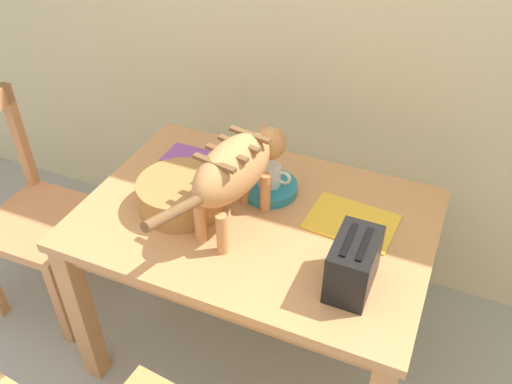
{
  "coord_description": "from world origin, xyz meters",
  "views": [
    {
      "loc": [
        0.47,
        -0.25,
        1.92
      ],
      "look_at": [
        -0.09,
        1.03,
        0.83
      ],
      "focal_mm": 37.86,
      "sensor_mm": 36.0,
      "label": 1
    }
  ],
  "objects_px": {
    "book_stack": "(189,160)",
    "dining_table": "(256,235)",
    "magazine": "(352,222)",
    "saucer_bowl": "(269,188)",
    "wicker_basket": "(181,194)",
    "cat": "(237,168)",
    "toaster": "(353,264)",
    "coffee_mug": "(270,175)",
    "wooden_chair_far": "(32,216)"
  },
  "relations": [
    {
      "from": "book_stack",
      "to": "dining_table",
      "type": "bearing_deg",
      "value": -26.71
    },
    {
      "from": "magazine",
      "to": "book_stack",
      "type": "distance_m",
      "value": 0.67
    },
    {
      "from": "saucer_bowl",
      "to": "wicker_basket",
      "type": "xyz_separation_m",
      "value": [
        -0.25,
        -0.19,
        0.04
      ]
    },
    {
      "from": "cat",
      "to": "magazine",
      "type": "relative_size",
      "value": 2.26
    },
    {
      "from": "cat",
      "to": "wicker_basket",
      "type": "bearing_deg",
      "value": -168.69
    },
    {
      "from": "saucer_bowl",
      "to": "wicker_basket",
      "type": "bearing_deg",
      "value": -141.9
    },
    {
      "from": "wicker_basket",
      "to": "toaster",
      "type": "xyz_separation_m",
      "value": [
        0.63,
        -0.12,
        0.03
      ]
    },
    {
      "from": "dining_table",
      "to": "coffee_mug",
      "type": "relative_size",
      "value": 9.67
    },
    {
      "from": "saucer_bowl",
      "to": "toaster",
      "type": "relative_size",
      "value": 1.01
    },
    {
      "from": "saucer_bowl",
      "to": "magazine",
      "type": "xyz_separation_m",
      "value": [
        0.32,
        -0.04,
        -0.01
      ]
    },
    {
      "from": "book_stack",
      "to": "magazine",
      "type": "bearing_deg",
      "value": -7.41
    },
    {
      "from": "cat",
      "to": "wooden_chair_far",
      "type": "relative_size",
      "value": 0.69
    },
    {
      "from": "magazine",
      "to": "wooden_chair_far",
      "type": "xyz_separation_m",
      "value": [
        -1.28,
        -0.18,
        -0.27
      ]
    },
    {
      "from": "coffee_mug",
      "to": "book_stack",
      "type": "relative_size",
      "value": 0.64
    },
    {
      "from": "dining_table",
      "to": "saucer_bowl",
      "type": "bearing_deg",
      "value": 93.41
    },
    {
      "from": "dining_table",
      "to": "magazine",
      "type": "xyz_separation_m",
      "value": [
        0.31,
        0.09,
        0.1
      ]
    },
    {
      "from": "cat",
      "to": "book_stack",
      "type": "relative_size",
      "value": 3.39
    },
    {
      "from": "dining_table",
      "to": "book_stack",
      "type": "height_order",
      "value": "book_stack"
    },
    {
      "from": "cat",
      "to": "wicker_basket",
      "type": "relative_size",
      "value": 2.21
    },
    {
      "from": "magazine",
      "to": "toaster",
      "type": "xyz_separation_m",
      "value": [
        0.07,
        -0.27,
        0.08
      ]
    },
    {
      "from": "saucer_bowl",
      "to": "wicker_basket",
      "type": "relative_size",
      "value": 0.68
    },
    {
      "from": "dining_table",
      "to": "wooden_chair_far",
      "type": "relative_size",
      "value": 1.25
    },
    {
      "from": "wooden_chair_far",
      "to": "cat",
      "type": "bearing_deg",
      "value": 91.1
    },
    {
      "from": "magazine",
      "to": "toaster",
      "type": "distance_m",
      "value": 0.29
    },
    {
      "from": "dining_table",
      "to": "magazine",
      "type": "distance_m",
      "value": 0.34
    },
    {
      "from": "coffee_mug",
      "to": "magazine",
      "type": "xyz_separation_m",
      "value": [
        0.31,
        -0.04,
        -0.07
      ]
    },
    {
      "from": "wicker_basket",
      "to": "dining_table",
      "type": "bearing_deg",
      "value": 12.4
    },
    {
      "from": "coffee_mug",
      "to": "wicker_basket",
      "type": "relative_size",
      "value": 0.41
    },
    {
      "from": "dining_table",
      "to": "saucer_bowl",
      "type": "relative_size",
      "value": 5.86
    },
    {
      "from": "dining_table",
      "to": "wooden_chair_far",
      "type": "distance_m",
      "value": 0.99
    },
    {
      "from": "toaster",
      "to": "cat",
      "type": "bearing_deg",
      "value": 163.27
    },
    {
      "from": "coffee_mug",
      "to": "toaster",
      "type": "bearing_deg",
      "value": -39.53
    },
    {
      "from": "cat",
      "to": "wooden_chair_far",
      "type": "xyz_separation_m",
      "value": [
        -0.93,
        -0.04,
        -0.48
      ]
    },
    {
      "from": "wicker_basket",
      "to": "wooden_chair_far",
      "type": "distance_m",
      "value": 0.78
    },
    {
      "from": "cat",
      "to": "toaster",
      "type": "xyz_separation_m",
      "value": [
        0.42,
        -0.13,
        -0.13
      ]
    },
    {
      "from": "coffee_mug",
      "to": "wicker_basket",
      "type": "distance_m",
      "value": 0.32
    },
    {
      "from": "toaster",
      "to": "coffee_mug",
      "type": "bearing_deg",
      "value": 140.47
    },
    {
      "from": "dining_table",
      "to": "toaster",
      "type": "xyz_separation_m",
      "value": [
        0.38,
        -0.18,
        0.18
      ]
    },
    {
      "from": "saucer_bowl",
      "to": "magazine",
      "type": "height_order",
      "value": "saucer_bowl"
    },
    {
      "from": "saucer_bowl",
      "to": "coffee_mug",
      "type": "xyz_separation_m",
      "value": [
        0.0,
        0.0,
        0.06
      ]
    },
    {
      "from": "dining_table",
      "to": "wicker_basket",
      "type": "relative_size",
      "value": 4.01
    },
    {
      "from": "dining_table",
      "to": "toaster",
      "type": "bearing_deg",
      "value": -25.31
    },
    {
      "from": "cat",
      "to": "toaster",
      "type": "bearing_deg",
      "value": -6.41
    },
    {
      "from": "toaster",
      "to": "wooden_chair_far",
      "type": "relative_size",
      "value": 0.21
    },
    {
      "from": "wicker_basket",
      "to": "saucer_bowl",
      "type": "bearing_deg",
      "value": 38.1
    },
    {
      "from": "toaster",
      "to": "wooden_chair_far",
      "type": "height_order",
      "value": "wooden_chair_far"
    },
    {
      "from": "dining_table",
      "to": "book_stack",
      "type": "bearing_deg",
      "value": 153.29
    },
    {
      "from": "magazine",
      "to": "wooden_chair_far",
      "type": "bearing_deg",
      "value": -167.83
    },
    {
      "from": "coffee_mug",
      "to": "book_stack",
      "type": "height_order",
      "value": "coffee_mug"
    },
    {
      "from": "cat",
      "to": "saucer_bowl",
      "type": "distance_m",
      "value": 0.28
    }
  ]
}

